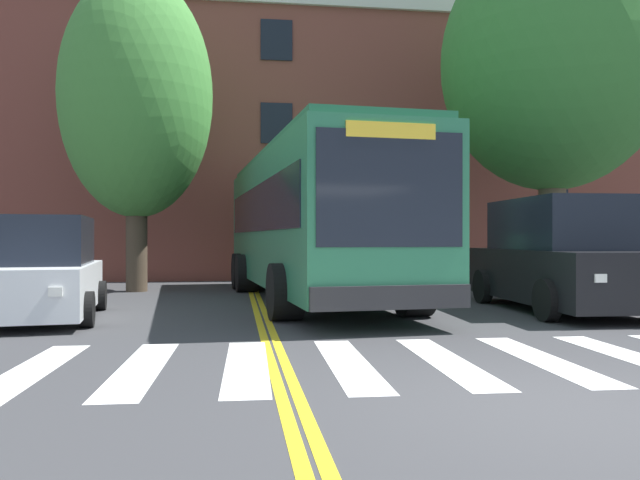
# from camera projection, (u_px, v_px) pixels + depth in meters

# --- Properties ---
(ground_plane) EXTENTS (120.00, 120.00, 0.00)m
(ground_plane) POSITION_uv_depth(u_px,v_px,m) (578.00, 408.00, 5.43)
(ground_plane) COLOR #38383A
(crosswalk) EXTENTS (10.11, 3.40, 0.01)m
(crosswalk) POSITION_uv_depth(u_px,v_px,m) (446.00, 361.00, 7.49)
(crosswalk) COLOR white
(crosswalk) RESTS_ON ground
(lane_line_yellow_inner) EXTENTS (0.12, 36.00, 0.01)m
(lane_line_yellow_inner) POSITION_uv_depth(u_px,v_px,m) (248.00, 282.00, 21.08)
(lane_line_yellow_inner) COLOR gold
(lane_line_yellow_inner) RESTS_ON ground
(lane_line_yellow_outer) EXTENTS (0.12, 36.00, 0.01)m
(lane_line_yellow_outer) POSITION_uv_depth(u_px,v_px,m) (252.00, 281.00, 21.10)
(lane_line_yellow_outer) COLOR gold
(lane_line_yellow_outer) RESTS_ON ground
(city_bus) EXTENTS (3.79, 11.53, 3.49)m
(city_bus) POSITION_uv_depth(u_px,v_px,m) (310.00, 221.00, 14.86)
(city_bus) COLOR #28704C
(city_bus) RESTS_ON ground
(car_white_near_lane) EXTENTS (2.36, 4.33, 1.87)m
(car_white_near_lane) POSITION_uv_depth(u_px,v_px,m) (43.00, 272.00, 11.31)
(car_white_near_lane) COLOR white
(car_white_near_lane) RESTS_ON ground
(car_black_far_lane) EXTENTS (2.43, 5.15, 2.28)m
(car_black_far_lane) POSITION_uv_depth(u_px,v_px,m) (560.00, 258.00, 12.68)
(car_black_far_lane) COLOR black
(car_black_far_lane) RESTS_ON ground
(car_red_behind_bus) EXTENTS (2.50, 4.68, 1.90)m
(car_red_behind_bus) POSITION_uv_depth(u_px,v_px,m) (244.00, 253.00, 25.13)
(car_red_behind_bus) COLOR #AD1E1E
(car_red_behind_bus) RESTS_ON ground
(street_tree_curbside_large) EXTENTS (6.89, 7.34, 10.17)m
(street_tree_curbside_large) POSITION_uv_depth(u_px,v_px,m) (552.00, 61.00, 17.59)
(street_tree_curbside_large) COLOR brown
(street_tree_curbside_large) RESTS_ON ground
(street_tree_curbside_small) EXTENTS (5.89, 5.90, 8.79)m
(street_tree_curbside_small) POSITION_uv_depth(u_px,v_px,m) (137.00, 97.00, 17.22)
(street_tree_curbside_small) COLOR #4C3D2D
(street_tree_curbside_small) RESTS_ON ground
(building_facade) EXTENTS (38.34, 6.95, 10.29)m
(building_facade) POSITION_uv_depth(u_px,v_px,m) (395.00, 149.00, 25.64)
(building_facade) COLOR brown
(building_facade) RESTS_ON ground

